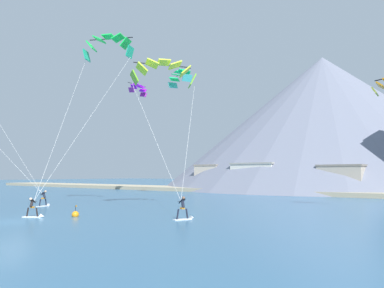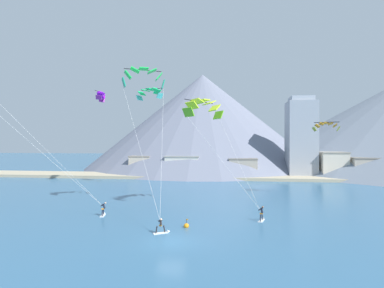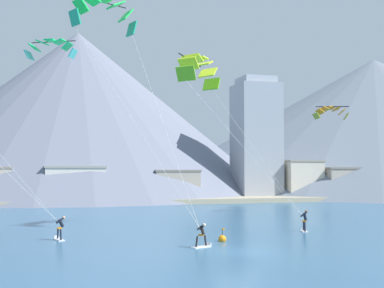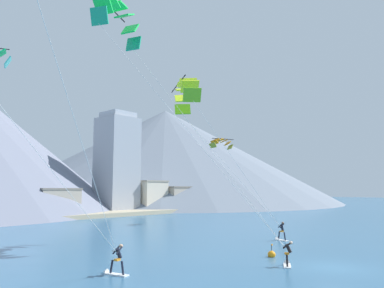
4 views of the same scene
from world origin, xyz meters
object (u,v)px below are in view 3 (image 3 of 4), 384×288
(kitesurfer_mid_center, at_px, (59,232))
(parafoil_kite_near_lead, at_px, (104,12))
(kitesurfer_near_trail, at_px, (304,225))
(parafoil_kite_distant_mid_solo, at_px, (51,47))
(parafoil_kite_near_trail, at_px, (199,69))
(kitesurfer_near_lead, at_px, (204,240))
(race_marker_buoy, at_px, (222,239))
(parafoil_kite_distant_low_drift, at_px, (331,111))

(kitesurfer_mid_center, distance_m, parafoil_kite_near_lead, 18.61)
(kitesurfer_near_trail, height_order, parafoil_kite_distant_mid_solo, parafoil_kite_distant_mid_solo)
(parafoil_kite_near_trail, bearing_deg, kitesurfer_near_lead, -104.89)
(kitesurfer_near_trail, bearing_deg, kitesurfer_near_lead, -149.52)
(parafoil_kite_near_lead, bearing_deg, parafoil_kite_distant_mid_solo, 102.70)
(kitesurfer_near_lead, xyz_separation_m, kitesurfer_mid_center, (-8.79, 6.14, 0.09))
(kitesurfer_mid_center, bearing_deg, parafoil_kite_distant_mid_solo, 91.00)
(kitesurfer_near_lead, distance_m, kitesurfer_near_trail, 11.88)
(kitesurfer_near_lead, relative_size, parafoil_kite_distant_mid_solo, 0.29)
(race_marker_buoy, bearing_deg, parafoil_kite_near_lead, 128.96)
(kitesurfer_near_trail, distance_m, parafoil_kite_distant_low_drift, 22.77)
(parafoil_kite_distant_low_drift, height_order, race_marker_buoy, parafoil_kite_distant_low_drift)
(kitesurfer_near_trail, xyz_separation_m, parafoil_kite_near_lead, (-15.43, 5.20, 17.51))
(kitesurfer_mid_center, distance_m, parafoil_kite_near_trail, 18.59)
(kitesurfer_near_lead, xyz_separation_m, kitesurfer_near_trail, (10.23, 6.02, 0.11))
(kitesurfer_mid_center, bearing_deg, parafoil_kite_distant_low_drift, 27.08)
(parafoil_kite_distant_low_drift, relative_size, parafoil_kite_distant_mid_solo, 0.71)
(kitesurfer_mid_center, relative_size, parafoil_kite_near_lead, 0.10)
(kitesurfer_near_trail, relative_size, parafoil_kite_distant_mid_solo, 0.30)
(parafoil_kite_near_lead, distance_m, parafoil_kite_distant_low_drift, 30.02)
(kitesurfer_near_lead, height_order, kitesurfer_mid_center, kitesurfer_mid_center)
(parafoil_kite_near_trail, relative_size, parafoil_kite_distant_low_drift, 3.17)
(parafoil_kite_distant_low_drift, bearing_deg, kitesurfer_mid_center, -152.92)
(kitesurfer_mid_center, relative_size, parafoil_kite_distant_low_drift, 0.42)
(kitesurfer_mid_center, xyz_separation_m, parafoil_kite_near_trail, (11.87, 5.41, 13.25))
(kitesurfer_near_trail, relative_size, parafoil_kite_near_lead, 0.10)
(kitesurfer_mid_center, bearing_deg, parafoil_kite_near_trail, 24.52)
(parafoil_kite_near_lead, xyz_separation_m, race_marker_buoy, (7.22, -8.93, -17.91))
(kitesurfer_near_lead, distance_m, parafoil_kite_distant_low_drift, 33.12)
(kitesurfer_near_lead, height_order, parafoil_kite_distant_mid_solo, parafoil_kite_distant_mid_solo)
(parafoil_kite_distant_low_drift, height_order, parafoil_kite_distant_mid_solo, parafoil_kite_distant_mid_solo)
(parafoil_kite_distant_low_drift, bearing_deg, parafoil_kite_near_trail, -151.39)
(parafoil_kite_near_lead, bearing_deg, race_marker_buoy, -51.04)
(parafoil_kite_near_lead, bearing_deg, kitesurfer_near_lead, -65.17)
(kitesurfer_mid_center, distance_m, race_marker_buoy, 11.49)
(parafoil_kite_distant_low_drift, distance_m, race_marker_buoy, 30.38)
(kitesurfer_mid_center, relative_size, parafoil_kite_distant_mid_solo, 0.30)
(kitesurfer_mid_center, height_order, parafoil_kite_near_trail, parafoil_kite_near_trail)
(kitesurfer_near_trail, height_order, kitesurfer_mid_center, kitesurfer_near_trail)
(kitesurfer_near_trail, xyz_separation_m, parafoil_kite_near_trail, (-7.16, 5.53, 13.23))
(kitesurfer_mid_center, distance_m, parafoil_kite_distant_mid_solo, 29.27)
(kitesurfer_near_lead, distance_m, race_marker_buoy, 3.07)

